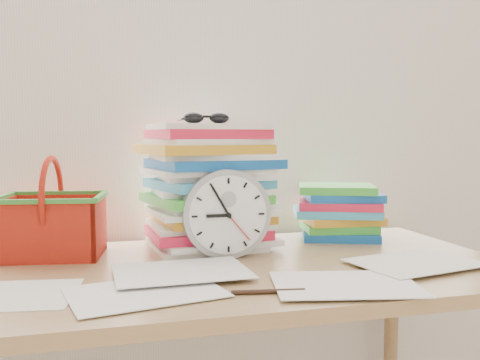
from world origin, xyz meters
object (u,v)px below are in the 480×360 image
object	(u,v)px
desk	(216,297)
basket	(52,208)
paper_stack	(207,186)
book_stack	(339,212)
clock	(226,214)

from	to	relation	value
desk	basket	xyz separation A→B (m)	(-0.37, 0.20, 0.20)
paper_stack	basket	distance (m)	0.40
book_stack	desk	bearing A→B (deg)	-151.19
basket	desk	bearing A→B (deg)	-19.60
desk	clock	world-z (taller)	clock
clock	basket	size ratio (longest dim) A/B	0.89
desk	basket	distance (m)	0.47
paper_stack	basket	world-z (taller)	paper_stack
desk	paper_stack	xyz separation A→B (m)	(0.03, 0.22, 0.24)
desk	basket	bearing A→B (deg)	151.47
book_stack	basket	size ratio (longest dim) A/B	1.07
desk	book_stack	distance (m)	0.51
clock	basket	bearing A→B (deg)	163.13
clock	book_stack	distance (m)	0.42
clock	book_stack	size ratio (longest dim) A/B	0.83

